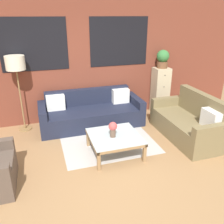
# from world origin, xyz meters

# --- Properties ---
(ground_plane) EXTENTS (16.00, 16.00, 0.00)m
(ground_plane) POSITION_xyz_m (0.00, 0.00, 0.00)
(ground_plane) COLOR #9E754C
(wall_back_brick) EXTENTS (8.40, 0.09, 2.80)m
(wall_back_brick) POSITION_xyz_m (0.00, 2.44, 1.41)
(wall_back_brick) COLOR brown
(wall_back_brick) RESTS_ON ground_plane
(rug) EXTENTS (1.83, 1.78, 0.00)m
(rug) POSITION_xyz_m (0.25, 1.20, 0.00)
(rug) COLOR #BCB7B2
(rug) RESTS_ON ground_plane
(couch_dark) EXTENTS (2.32, 0.88, 0.78)m
(couch_dark) POSITION_xyz_m (0.13, 1.95, 0.28)
(couch_dark) COLOR #1E2338
(couch_dark) RESTS_ON ground_plane
(settee_vintage) EXTENTS (0.80, 1.69, 0.92)m
(settee_vintage) POSITION_xyz_m (1.91, 0.74, 0.31)
(settee_vintage) COLOR olive
(settee_vintage) RESTS_ON ground_plane
(coffee_table) EXTENTS (0.90, 0.90, 0.36)m
(coffee_table) POSITION_xyz_m (0.25, 0.60, 0.31)
(coffee_table) COLOR silver
(coffee_table) RESTS_ON ground_plane
(floor_lamp) EXTENTS (0.39, 0.39, 1.63)m
(floor_lamp) POSITION_xyz_m (-1.35, 2.15, 1.42)
(floor_lamp) COLOR olive
(floor_lamp) RESTS_ON ground_plane
(drawer_cabinet) EXTENTS (0.39, 0.36, 1.16)m
(drawer_cabinet) POSITION_xyz_m (2.01, 2.19, 0.58)
(drawer_cabinet) COLOR #C6B793
(drawer_cabinet) RESTS_ON ground_plane
(potted_plant) EXTENTS (0.30, 0.30, 0.44)m
(potted_plant) POSITION_xyz_m (2.01, 2.19, 1.39)
(potted_plant) COLOR brown
(potted_plant) RESTS_ON drawer_cabinet
(flower_vase) EXTENTS (0.15, 0.15, 0.28)m
(flower_vase) POSITION_xyz_m (0.21, 0.58, 0.53)
(flower_vase) COLOR brown
(flower_vase) RESTS_ON coffee_table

